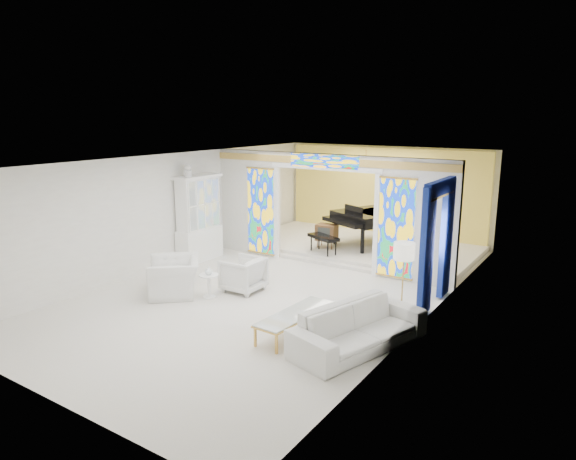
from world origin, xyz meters
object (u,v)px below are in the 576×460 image
Objects in this scene: armchair_right at (243,274)px; coffee_table at (295,314)px; armchair_left at (174,277)px; tv_console at (327,233)px; grand_piano at (376,218)px; sofa at (359,327)px; china_cabinet at (199,219)px.

armchair_right is 2.66m from coffee_table.
armchair_left is 1.84× the size of tv_console.
coffee_table is at bearing -71.50° from tv_console.
sofa is at bearing -44.18° from grand_piano.
armchair_right is 0.27× the size of grand_piano.
grand_piano is (-1.19, 6.26, 0.64)m from coffee_table.
china_cabinet is 2.93m from armchair_left.
armchair_left is at bearing 104.14° from sofa.
china_cabinet is 2.16× the size of armchair_left.
armchair_left is 3.47m from coffee_table.
china_cabinet is 3.14× the size of armchair_right.
china_cabinet reaches higher than armchair_right.
armchair_left is at bearing -50.08° from armchair_right.
grand_piano is at bearing 116.01° from armchair_left.
coffee_table is (4.93, -2.74, -0.79)m from china_cabinet.
tv_console reaches higher than coffee_table.
sofa is at bearing 69.36° from armchair_right.
sofa is 6.24m from tv_console.
grand_piano is 4.70× the size of tv_console.
armchair_left reaches higher than coffee_table.
china_cabinet is 1.05× the size of sofa.
tv_console is at bearing 50.98° from sofa.
grand_piano is (1.11, 4.91, 0.63)m from armchair_right.
armchair_right is 0.33× the size of sofa.
armchair_right is 3.93m from tv_console.
china_cabinet is at bearing -112.48° from grand_piano.
armchair_right is 5.08m from grand_piano.
sofa is at bearing 5.52° from coffee_table.
china_cabinet is at bearing -141.20° from tv_console.
grand_piano reaches higher than armchair_right.
grand_piano is at bearing 100.72° from coffee_table.
grand_piano is at bearing 37.29° from tv_console.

